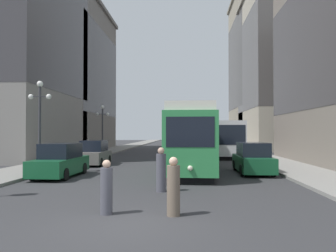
{
  "coord_description": "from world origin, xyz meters",
  "views": [
    {
      "loc": [
        1.51,
        -8.89,
        2.41
      ],
      "look_at": [
        0.57,
        8.22,
        2.74
      ],
      "focal_mm": 36.63,
      "sensor_mm": 36.0,
      "label": 1
    }
  ],
  "objects_px": {
    "streetcar": "(193,137)",
    "pedestrian_crossing_far": "(161,171)",
    "pedestrian_crossing_near": "(106,189)",
    "lamp_post_left_far": "(102,122)",
    "parked_car_left_near": "(94,154)",
    "lamp_post_left_near": "(40,111)",
    "pedestrian_on_sidewalk": "(173,188)",
    "parked_car_right_far": "(253,159)",
    "transit_bus": "(225,137)",
    "parked_car_left_mid": "(60,161)"
  },
  "relations": [
    {
      "from": "pedestrian_on_sidewalk",
      "to": "lamp_post_left_near",
      "type": "height_order",
      "value": "lamp_post_left_near"
    },
    {
      "from": "transit_bus",
      "to": "parked_car_right_far",
      "type": "height_order",
      "value": "transit_bus"
    },
    {
      "from": "lamp_post_left_far",
      "to": "transit_bus",
      "type": "bearing_deg",
      "value": 1.21
    },
    {
      "from": "parked_car_left_near",
      "to": "pedestrian_crossing_far",
      "type": "bearing_deg",
      "value": -62.83
    },
    {
      "from": "pedestrian_crossing_near",
      "to": "lamp_post_left_near",
      "type": "xyz_separation_m",
      "value": [
        -6.43,
        10.0,
        2.93
      ]
    },
    {
      "from": "streetcar",
      "to": "pedestrian_crossing_far",
      "type": "bearing_deg",
      "value": -97.65
    },
    {
      "from": "pedestrian_crossing_near",
      "to": "transit_bus",
      "type": "bearing_deg",
      "value": -104.45
    },
    {
      "from": "pedestrian_crossing_far",
      "to": "lamp_post_left_near",
      "type": "height_order",
      "value": "lamp_post_left_near"
    },
    {
      "from": "parked_car_right_far",
      "to": "pedestrian_crossing_far",
      "type": "xyz_separation_m",
      "value": [
        -4.94,
        -6.52,
        -0.0
      ]
    },
    {
      "from": "streetcar",
      "to": "parked_car_left_near",
      "type": "height_order",
      "value": "streetcar"
    },
    {
      "from": "streetcar",
      "to": "transit_bus",
      "type": "distance_m",
      "value": 13.54
    },
    {
      "from": "streetcar",
      "to": "pedestrian_on_sidewalk",
      "type": "xyz_separation_m",
      "value": [
        -0.77,
        -12.55,
        -1.31
      ]
    },
    {
      "from": "parked_car_right_far",
      "to": "pedestrian_crossing_far",
      "type": "relative_size",
      "value": 2.66
    },
    {
      "from": "parked_car_left_mid",
      "to": "pedestrian_crossing_far",
      "type": "bearing_deg",
      "value": -35.67
    },
    {
      "from": "streetcar",
      "to": "lamp_post_left_near",
      "type": "xyz_separation_m",
      "value": [
        -9.18,
        -2.48,
        1.58
      ]
    },
    {
      "from": "parked_car_left_mid",
      "to": "parked_car_right_far",
      "type": "xyz_separation_m",
      "value": [
        10.79,
        2.15,
        0.0
      ]
    },
    {
      "from": "pedestrian_on_sidewalk",
      "to": "lamp_post_left_far",
      "type": "bearing_deg",
      "value": -168.34
    },
    {
      "from": "streetcar",
      "to": "lamp_post_left_near",
      "type": "height_order",
      "value": "lamp_post_left_near"
    },
    {
      "from": "parked_car_left_near",
      "to": "pedestrian_crossing_far",
      "type": "height_order",
      "value": "parked_car_left_near"
    },
    {
      "from": "pedestrian_on_sidewalk",
      "to": "lamp_post_left_far",
      "type": "height_order",
      "value": "lamp_post_left_far"
    },
    {
      "from": "transit_bus",
      "to": "pedestrian_on_sidewalk",
      "type": "distance_m",
      "value": 25.99
    },
    {
      "from": "parked_car_left_near",
      "to": "parked_car_left_mid",
      "type": "relative_size",
      "value": 0.9
    },
    {
      "from": "parked_car_right_far",
      "to": "lamp_post_left_near",
      "type": "height_order",
      "value": "lamp_post_left_near"
    },
    {
      "from": "pedestrian_crossing_far",
      "to": "pedestrian_crossing_near",
      "type": "bearing_deg",
      "value": 113.32
    },
    {
      "from": "pedestrian_crossing_far",
      "to": "pedestrian_on_sidewalk",
      "type": "height_order",
      "value": "pedestrian_crossing_far"
    },
    {
      "from": "parked_car_right_far",
      "to": "lamp_post_left_far",
      "type": "relative_size",
      "value": 0.94
    },
    {
      "from": "transit_bus",
      "to": "lamp_post_left_far",
      "type": "relative_size",
      "value": 2.45
    },
    {
      "from": "lamp_post_left_far",
      "to": "pedestrian_on_sidewalk",
      "type": "bearing_deg",
      "value": -71.63
    },
    {
      "from": "parked_car_left_near",
      "to": "pedestrian_crossing_near",
      "type": "distance_m",
      "value": 15.75
    },
    {
      "from": "pedestrian_crossing_near",
      "to": "pedestrian_crossing_far",
      "type": "height_order",
      "value": "pedestrian_crossing_far"
    },
    {
      "from": "transit_bus",
      "to": "pedestrian_on_sidewalk",
      "type": "height_order",
      "value": "transit_bus"
    },
    {
      "from": "parked_car_left_near",
      "to": "lamp_post_left_near",
      "type": "bearing_deg",
      "value": -111.01
    },
    {
      "from": "parked_car_left_mid",
      "to": "lamp_post_left_far",
      "type": "bearing_deg",
      "value": 97.55
    },
    {
      "from": "pedestrian_crossing_near",
      "to": "lamp_post_left_near",
      "type": "bearing_deg",
      "value": -57.8
    },
    {
      "from": "parked_car_left_mid",
      "to": "streetcar",
      "type": "bearing_deg",
      "value": 30.81
    },
    {
      "from": "streetcar",
      "to": "pedestrian_on_sidewalk",
      "type": "distance_m",
      "value": 12.64
    },
    {
      "from": "pedestrian_crossing_near",
      "to": "lamp_post_left_far",
      "type": "bearing_deg",
      "value": -76.27
    },
    {
      "from": "parked_car_left_near",
      "to": "lamp_post_left_near",
      "type": "relative_size",
      "value": 0.79
    },
    {
      "from": "pedestrian_crossing_near",
      "to": "pedestrian_on_sidewalk",
      "type": "height_order",
      "value": "pedestrian_on_sidewalk"
    },
    {
      "from": "parked_car_right_far",
      "to": "pedestrian_crossing_far",
      "type": "height_order",
      "value": "parked_car_right_far"
    },
    {
      "from": "pedestrian_crossing_near",
      "to": "pedestrian_crossing_far",
      "type": "bearing_deg",
      "value": -109.01
    },
    {
      "from": "transit_bus",
      "to": "pedestrian_on_sidewalk",
      "type": "relative_size",
      "value": 7.33
    },
    {
      "from": "parked_car_left_mid",
      "to": "lamp_post_left_far",
      "type": "height_order",
      "value": "lamp_post_left_far"
    },
    {
      "from": "streetcar",
      "to": "pedestrian_crossing_near",
      "type": "height_order",
      "value": "streetcar"
    },
    {
      "from": "lamp_post_left_far",
      "to": "pedestrian_crossing_near",
      "type": "bearing_deg",
      "value": -75.72
    },
    {
      "from": "parked_car_left_near",
      "to": "lamp_post_left_far",
      "type": "bearing_deg",
      "value": 100.03
    },
    {
      "from": "pedestrian_crossing_near",
      "to": "lamp_post_left_far",
      "type": "distance_m",
      "value": 26.21
    },
    {
      "from": "streetcar",
      "to": "lamp_post_left_near",
      "type": "distance_m",
      "value": 9.64
    },
    {
      "from": "lamp_post_left_near",
      "to": "parked_car_right_far",
      "type": "bearing_deg",
      "value": 2.16
    },
    {
      "from": "transit_bus",
      "to": "parked_car_left_near",
      "type": "relative_size",
      "value": 2.96
    }
  ]
}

